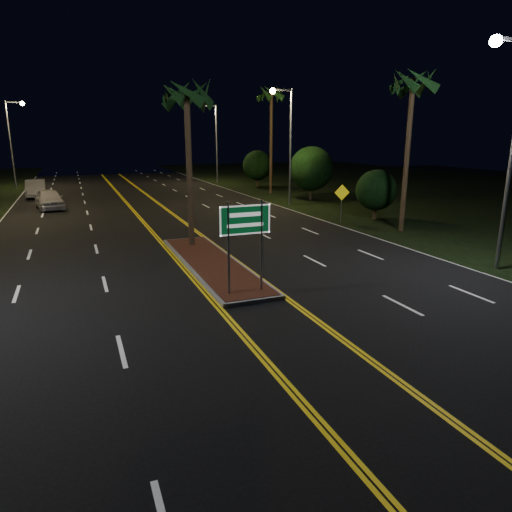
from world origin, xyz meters
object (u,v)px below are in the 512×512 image
streetlight_right_mid (286,133)px  palm_right_far (271,95)px  palm_median (186,95)px  shrub_near (376,190)px  car_far (36,187)px  shrub_far (257,165)px  streetlight_right_far (213,134)px  median_island (212,263)px  car_near (49,197)px  warning_sign (342,198)px  shrub_mid (311,169)px  streetlight_right_near (508,130)px  palm_right_near (413,84)px  highway_sign (245,228)px  streetlight_left_far (13,134)px

streetlight_right_mid → palm_right_far: (2.19, 8.00, 3.49)m
palm_median → shrub_near: size_ratio=2.52×
car_far → shrub_far: bearing=-0.5°
palm_median → car_far: palm_median is taller
streetlight_right_far → palm_median: (-10.61, -31.50, 1.62)m
shrub_near → streetlight_right_mid: bearing=109.8°
streetlight_right_mid → car_far: (-19.12, 13.28, -4.74)m
median_island → car_near: car_near is taller
palm_median → warning_sign: palm_median is taller
shrub_far → car_far: (-22.31, -0.72, -1.42)m
shrub_mid → shrub_far: 12.01m
streetlight_right_near → palm_median: size_ratio=1.08×
streetlight_right_near → palm_right_near: 8.61m
streetlight_right_near → median_island: bearing=154.8°
shrub_near → warning_sign: bearing=-178.2°
streetlight_right_near → streetlight_right_mid: bearing=90.0°
shrub_near → shrub_far: shrub_far is taller
highway_sign → shrub_far: shrub_far is taller
median_island → palm_median: size_ratio=1.23×
highway_sign → streetlight_right_far: size_ratio=0.36×
palm_median → warning_sign: bearing=17.5°
median_island → shrub_far: 32.19m
palm_median → palm_right_near: bearing=-2.3°
median_island → shrub_mid: 22.18m
streetlight_left_far → car_far: 10.15m
streetlight_right_mid → car_far: size_ratio=1.64×
car_near → streetlight_right_mid: bearing=-25.2°
streetlight_right_near → car_near: bearing=125.3°
palm_right_near → shrub_far: 26.69m
highway_sign → palm_median: size_ratio=0.39×
streetlight_left_far → warning_sign: bearing=-54.6°
car_far → warning_sign: (19.31, -21.37, 0.66)m
streetlight_right_mid → palm_right_near: bearing=-81.1°
streetlight_right_mid → palm_right_far: bearing=74.7°
median_island → warning_sign: 12.91m
car_near → warning_sign: warning_sign is taller
highway_sign → warning_sign: bearing=45.8°
shrub_mid → warning_sign: size_ratio=1.90×
palm_right_near → warning_sign: size_ratio=3.82×
highway_sign → palm_right_far: 30.81m
shrub_mid → palm_right_far: bearing=101.3°
median_island → shrub_mid: size_ratio=2.22×
palm_right_near → shrub_near: size_ratio=2.82×
palm_median → streetlight_right_mid: bearing=47.3°
palm_right_near → streetlight_left_far: bearing=124.2°
palm_median → palm_right_far: size_ratio=0.81×
streetlight_right_mid → palm_right_near: 12.41m
highway_sign → warning_sign: (10.80, 11.12, -0.83)m
streetlight_left_far → warning_sign: 37.15m
median_island → palm_right_far: (12.80, 23.00, 9.06)m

